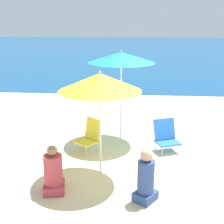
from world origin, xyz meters
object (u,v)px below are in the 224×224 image
object	(u,v)px
beach_umbrella_teal	(121,57)
beach_chair_yellow	(90,135)
beach_chair_blue	(166,135)
person_seated_near	(53,173)
person_seated_far	(146,179)
beach_umbrella_yellow	(100,82)

from	to	relation	value
beach_umbrella_teal	beach_chair_yellow	bearing A→B (deg)	-127.69
beach_chair_blue	person_seated_near	xyz separation A→B (m)	(-2.13, -2.03, -0.00)
beach_chair_yellow	beach_chair_blue	bearing A→B (deg)	45.18
beach_umbrella_teal	person_seated_far	distance (m)	3.34
beach_chair_blue	beach_chair_yellow	bearing A→B (deg)	165.13
beach_umbrella_teal	person_seated_far	world-z (taller)	beach_umbrella_teal
beach_chair_blue	beach_chair_yellow	distance (m)	1.77
person_seated_near	person_seated_far	size ratio (longest dim) A/B	0.94
beach_chair_blue	person_seated_far	distance (m)	2.24
person_seated_near	person_seated_far	xyz separation A→B (m)	(1.62, -0.15, 0.04)
beach_umbrella_teal	beach_umbrella_yellow	xyz separation A→B (m)	(-0.28, -1.97, -0.22)
person_seated_near	person_seated_far	distance (m)	1.62
beach_umbrella_yellow	beach_chair_yellow	size ratio (longest dim) A/B	2.70
beach_chair_blue	person_seated_near	bearing A→B (deg)	-158.14
beach_chair_yellow	person_seated_far	distance (m)	2.33
beach_umbrella_yellow	beach_chair_blue	world-z (taller)	beach_umbrella_yellow
beach_umbrella_teal	beach_chair_blue	size ratio (longest dim) A/B	3.10
beach_umbrella_teal	beach_chair_yellow	world-z (taller)	beach_umbrella_teal
beach_umbrella_yellow	person_seated_far	distance (m)	1.90
beach_chair_blue	beach_chair_yellow	xyz separation A→B (m)	(-1.76, -0.21, 0.03)
beach_umbrella_teal	beach_umbrella_yellow	bearing A→B (deg)	-98.14
beach_chair_yellow	person_seated_near	xyz separation A→B (m)	(-0.37, -1.82, -0.03)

